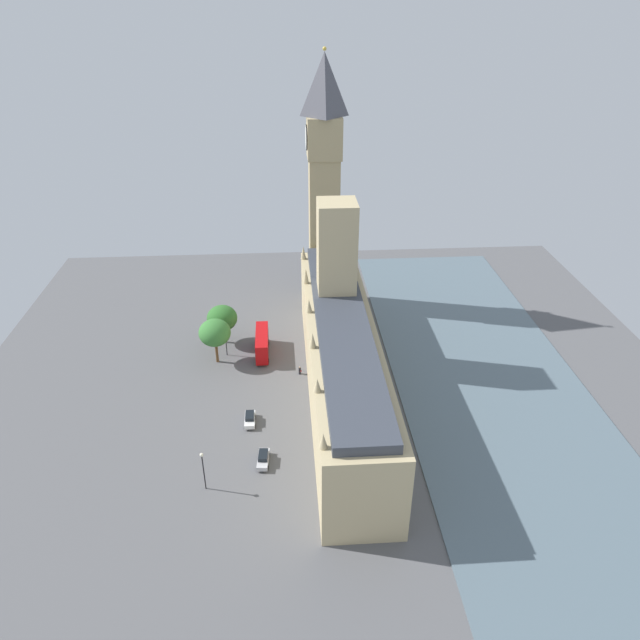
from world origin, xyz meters
name	(u,v)px	position (x,y,z in m)	size (l,w,h in m)	color
ground_plane	(330,396)	(0.00, 0.00, 0.00)	(137.00, 137.00, 0.00)	#565659
river_thames	(492,389)	(-30.69, 0.00, 0.12)	(35.62, 123.30, 0.25)	slate
parliament_building	(341,351)	(-1.99, -1.41, 8.95)	(11.99, 67.00, 33.30)	tan
clock_tower	(324,183)	(-1.51, -37.69, 29.06)	(7.50, 7.50, 56.19)	tan
double_decker_bus_far_end	(262,343)	(12.81, -15.31, 2.63)	(2.71, 10.52, 4.75)	#B20C0F
car_white_corner	(250,419)	(14.57, 6.79, 0.89)	(1.88, 4.36, 1.74)	silver
car_silver_midblock	(263,458)	(12.07, 16.83, 0.89)	(2.09, 4.68, 1.74)	#B7B7BC
pedestrian_leading	(300,371)	(5.36, -7.44, 0.77)	(0.71, 0.69, 1.71)	black
plane_tree_trailing	(222,318)	(21.12, -20.39, 5.87)	(6.37, 6.37, 8.60)	brown
plane_tree_by_river_gate	(215,333)	(21.88, -12.88, 6.84)	(6.34, 6.34, 9.56)	brown
street_lamp_near_tower	(203,465)	(20.68, 21.81, 4.84)	(0.56, 0.56, 7.03)	black
street_lamp_opposite_hall	(225,336)	(20.14, -15.27, 4.52)	(0.56, 0.56, 6.50)	black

